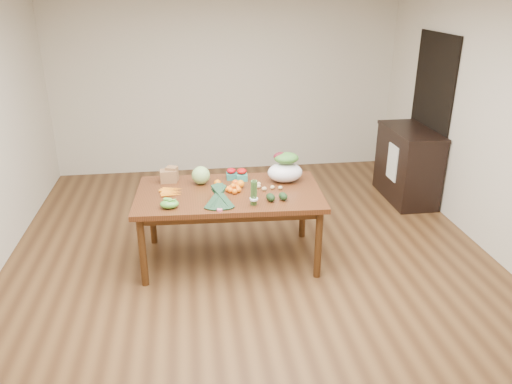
{
  "coord_description": "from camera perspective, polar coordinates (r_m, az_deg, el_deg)",
  "views": [
    {
      "loc": [
        -0.57,
        -4.26,
        2.63
      ],
      "look_at": [
        0.02,
        0.0,
        0.83
      ],
      "focal_mm": 35.0,
      "sensor_mm": 36.0,
      "label": 1
    }
  ],
  "objects": [
    {
      "name": "orange_b",
      "position": [
        5.02,
        -2.37,
        1.05
      ],
      "size": [
        0.07,
        0.07,
        0.07
      ],
      "primitive_type": "sphere",
      "color": "#E6520E",
      "rests_on": "dining_table"
    },
    {
      "name": "dining_table",
      "position": [
        5.06,
        -3.01,
        -3.87
      ],
      "size": [
        1.85,
        1.09,
        0.75
      ],
      "primitive_type": "cube",
      "rotation": [
        0.0,
        0.0,
        -0.05
      ],
      "color": "#562614",
      "rests_on": "floor"
    },
    {
      "name": "kale_bunch",
      "position": [
        4.55,
        -4.23,
        -0.74
      ],
      "size": [
        0.34,
        0.42,
        0.16
      ],
      "primitive_type": null,
      "rotation": [
        0.0,
        0.0,
        -0.05
      ],
      "color": "black",
      "rests_on": "dining_table"
    },
    {
      "name": "room_walls",
      "position": [
        4.49,
        -0.29,
        6.07
      ],
      "size": [
        5.02,
        6.02,
        2.7
      ],
      "color": "beige",
      "rests_on": "floor"
    },
    {
      "name": "snap_pea_bag",
      "position": [
        4.59,
        -9.87,
        -1.36
      ],
      "size": [
        0.17,
        0.13,
        0.08
      ],
      "primitive_type": "ellipsoid",
      "color": "#60AE3A",
      "rests_on": "dining_table"
    },
    {
      "name": "dish_towel",
      "position": [
        6.54,
        15.32,
        3.29
      ],
      "size": [
        0.02,
        0.28,
        0.45
      ],
      "primitive_type": "cube",
      "color": "white",
      "rests_on": "cabinet"
    },
    {
      "name": "paper_bag",
      "position": [
        5.19,
        -9.99,
        1.95
      ],
      "size": [
        0.23,
        0.19,
        0.16
      ],
      "primitive_type": null,
      "rotation": [
        0.0,
        0.0,
        -0.05
      ],
      "color": "olive",
      "rests_on": "dining_table"
    },
    {
      "name": "strawberry_basket_a",
      "position": [
        5.21,
        -2.84,
        1.98
      ],
      "size": [
        0.11,
        0.11,
        0.09
      ],
      "primitive_type": null,
      "rotation": [
        0.0,
        0.0,
        -0.05
      ],
      "color": "red",
      "rests_on": "dining_table"
    },
    {
      "name": "mandarin_cluster",
      "position": [
        4.89,
        -2.65,
        0.54
      ],
      "size": [
        0.19,
        0.19,
        0.09
      ],
      "primitive_type": null,
      "rotation": [
        0.0,
        0.0,
        -0.05
      ],
      "color": "orange",
      "rests_on": "dining_table"
    },
    {
      "name": "avocado_b",
      "position": [
        4.7,
        3.11,
        -0.5
      ],
      "size": [
        0.1,
        0.13,
        0.07
      ],
      "primitive_type": "ellipsoid",
      "rotation": [
        0.0,
        0.0,
        0.3
      ],
      "color": "black",
      "rests_on": "dining_table"
    },
    {
      "name": "strawberry_basket_b",
      "position": [
        5.17,
        -1.64,
        1.9
      ],
      "size": [
        0.11,
        0.11,
        0.1
      ],
      "primitive_type": null,
      "rotation": [
        0.0,
        0.0,
        -0.05
      ],
      "color": "#B8100C",
      "rests_on": "dining_table"
    },
    {
      "name": "cabbage",
      "position": [
        5.09,
        -6.32,
        1.91
      ],
      "size": [
        0.18,
        0.18,
        0.18
      ],
      "primitive_type": "sphere",
      "color": "#9CB568",
      "rests_on": "dining_table"
    },
    {
      "name": "potato_e",
      "position": [
        4.94,
        2.8,
        0.49
      ],
      "size": [
        0.04,
        0.04,
        0.04
      ],
      "primitive_type": "ellipsoid",
      "color": "tan",
      "rests_on": "dining_table"
    },
    {
      "name": "asparagus_bundle",
      "position": [
        4.54,
        -0.25,
        -0.09
      ],
      "size": [
        0.09,
        0.12,
        0.26
      ],
      "primitive_type": null,
      "rotation": [
        0.15,
        0.0,
        -0.05
      ],
      "color": "#4E7937",
      "rests_on": "dining_table"
    },
    {
      "name": "potato_d",
      "position": [
        5.03,
        0.3,
        0.94
      ],
      "size": [
        0.05,
        0.04,
        0.04
      ],
      "primitive_type": "ellipsoid",
      "color": "tan",
      "rests_on": "dining_table"
    },
    {
      "name": "floor",
      "position": [
        5.04,
        -0.26,
        -8.79
      ],
      "size": [
        6.0,
        6.0,
        0.0
      ],
      "primitive_type": "plane",
      "color": "brown",
      "rests_on": "ground"
    },
    {
      "name": "potato_c",
      "position": [
        4.95,
        1.89,
        0.54
      ],
      "size": [
        0.05,
        0.04,
        0.04
      ],
      "primitive_type": "ellipsoid",
      "color": "#CCBD76",
      "rests_on": "dining_table"
    },
    {
      "name": "potato_b",
      "position": [
        4.91,
        0.94,
        0.37
      ],
      "size": [
        0.05,
        0.04,
        0.04
      ],
      "primitive_type": "ellipsoid",
      "color": "tan",
      "rests_on": "dining_table"
    },
    {
      "name": "doorway_dark",
      "position": [
        6.8,
        19.19,
        7.95
      ],
      "size": [
        0.02,
        1.0,
        2.1
      ],
      "primitive_type": "cube",
      "color": "black",
      "rests_on": "floor"
    },
    {
      "name": "cabinet",
      "position": [
        6.77,
        16.94,
        3.02
      ],
      "size": [
        0.52,
        1.02,
        0.94
      ],
      "primitive_type": "cube",
      "color": "black",
      "rests_on": "floor"
    },
    {
      "name": "potato_a",
      "position": [
        4.97,
        0.3,
        0.65
      ],
      "size": [
        0.05,
        0.04,
        0.04
      ],
      "primitive_type": "ellipsoid",
      "color": "tan",
      "rests_on": "dining_table"
    },
    {
      "name": "avocado_a",
      "position": [
        4.67,
        1.67,
        -0.61
      ],
      "size": [
        0.11,
        0.13,
        0.08
      ],
      "primitive_type": "ellipsoid",
      "rotation": [
        0.0,
        0.0,
        0.3
      ],
      "color": "black",
      "rests_on": "dining_table"
    },
    {
      "name": "carrots",
      "position": [
        4.93,
        -9.69,
        0.04
      ],
      "size": [
        0.23,
        0.23,
        0.03
      ],
      "primitive_type": null,
      "rotation": [
        0.0,
        0.0,
        -0.05
      ],
      "color": "orange",
      "rests_on": "dining_table"
    },
    {
      "name": "orange_c",
      "position": [
        4.98,
        -1.8,
        0.93
      ],
      "size": [
        0.08,
        0.08,
        0.08
      ],
      "primitive_type": "sphere",
      "color": "#FFA50F",
      "rests_on": "dining_table"
    },
    {
      "name": "orange_a",
      "position": [
        5.02,
        -4.42,
        1.02
      ],
      "size": [
        0.07,
        0.07,
        0.07
      ],
      "primitive_type": "sphere",
      "color": "orange",
      "rests_on": "dining_table"
    },
    {
      "name": "salad_bag",
      "position": [
        5.11,
        3.35,
        2.68
      ],
      "size": [
        0.37,
        0.29,
        0.28
      ],
      "primitive_type": null,
      "rotation": [
        0.0,
        0.0,
        -0.05
      ],
      "color": "white",
      "rests_on": "dining_table"
    }
  ]
}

